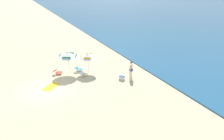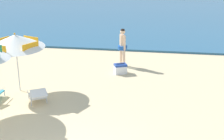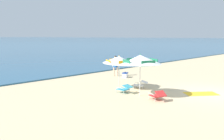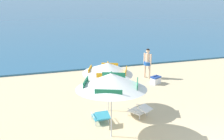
{
  "view_description": "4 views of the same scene",
  "coord_description": "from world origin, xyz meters",
  "px_view_note": "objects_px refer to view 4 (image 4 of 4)",
  "views": [
    {
      "loc": [
        16.65,
        -0.62,
        7.72
      ],
      "look_at": [
        -0.5,
        6.44,
        0.79
      ],
      "focal_mm": 32.34,
      "sensor_mm": 36.0,
      "label": 1
    },
    {
      "loc": [
        1.96,
        -4.93,
        4.26
      ],
      "look_at": [
        0.44,
        4.45,
        1.04
      ],
      "focal_mm": 50.33,
      "sensor_mm": 36.0,
      "label": 2
    },
    {
      "loc": [
        -13.24,
        -4.9,
        3.22
      ],
      "look_at": [
        -1.76,
        6.49,
        0.88
      ],
      "focal_mm": 37.52,
      "sensor_mm": 36.0,
      "label": 3
    },
    {
      "loc": [
        -5.69,
        -4.98,
        4.8
      ],
      "look_at": [
        -2.34,
        6.07,
        1.29
      ],
      "focal_mm": 43.48,
      "sensor_mm": 36.0,
      "label": 4
    }
  ],
  "objects_px": {
    "lounge_chair_under_umbrella": "(101,116)",
    "cooler_box": "(156,80)",
    "lounge_chair_facing_sea": "(140,110)",
    "person_standing_near_shore": "(147,61)",
    "beach_umbrella_striped_main": "(111,81)",
    "beach_umbrella_striped_second": "(108,68)"
  },
  "relations": [
    {
      "from": "beach_umbrella_striped_second",
      "to": "lounge_chair_facing_sea",
      "type": "relative_size",
      "value": 2.55
    },
    {
      "from": "lounge_chair_under_umbrella",
      "to": "cooler_box",
      "type": "bearing_deg",
      "value": 41.21
    },
    {
      "from": "person_standing_near_shore",
      "to": "cooler_box",
      "type": "distance_m",
      "value": 1.25
    },
    {
      "from": "cooler_box",
      "to": "lounge_chair_under_umbrella",
      "type": "bearing_deg",
      "value": -138.79
    },
    {
      "from": "beach_umbrella_striped_second",
      "to": "lounge_chair_under_umbrella",
      "type": "xyz_separation_m",
      "value": [
        -0.55,
        -0.95,
        -1.52
      ]
    },
    {
      "from": "lounge_chair_facing_sea",
      "to": "person_standing_near_shore",
      "type": "distance_m",
      "value": 4.84
    },
    {
      "from": "beach_umbrella_striped_main",
      "to": "lounge_chair_under_umbrella",
      "type": "relative_size",
      "value": 3.29
    },
    {
      "from": "beach_umbrella_striped_main",
      "to": "cooler_box",
      "type": "bearing_deg",
      "value": 49.52
    },
    {
      "from": "person_standing_near_shore",
      "to": "lounge_chair_facing_sea",
      "type": "bearing_deg",
      "value": -117.08
    },
    {
      "from": "beach_umbrella_striped_main",
      "to": "beach_umbrella_striped_second",
      "type": "bearing_deg",
      "value": 77.08
    },
    {
      "from": "beach_umbrella_striped_main",
      "to": "cooler_box",
      "type": "distance_m",
      "value": 6.0
    },
    {
      "from": "beach_umbrella_striped_second",
      "to": "cooler_box",
      "type": "height_order",
      "value": "beach_umbrella_striped_second"
    },
    {
      "from": "beach_umbrella_striped_main",
      "to": "cooler_box",
      "type": "height_order",
      "value": "beach_umbrella_striped_main"
    },
    {
      "from": "lounge_chair_under_umbrella",
      "to": "cooler_box",
      "type": "xyz_separation_m",
      "value": [
        3.82,
        3.34,
        -0.08
      ]
    },
    {
      "from": "beach_umbrella_striped_main",
      "to": "lounge_chair_under_umbrella",
      "type": "xyz_separation_m",
      "value": [
        -0.1,
        1.02,
        -1.7
      ]
    },
    {
      "from": "person_standing_near_shore",
      "to": "cooler_box",
      "type": "xyz_separation_m",
      "value": [
        0.05,
        -1.0,
        -0.76
      ]
    },
    {
      "from": "lounge_chair_under_umbrella",
      "to": "lounge_chair_facing_sea",
      "type": "xyz_separation_m",
      "value": [
        1.58,
        0.07,
        0.0
      ]
    },
    {
      "from": "beach_umbrella_striped_main",
      "to": "lounge_chair_facing_sea",
      "type": "height_order",
      "value": "beach_umbrella_striped_main"
    },
    {
      "from": "beach_umbrella_striped_main",
      "to": "lounge_chair_facing_sea",
      "type": "xyz_separation_m",
      "value": [
        1.49,
        1.09,
        -1.7
      ]
    },
    {
      "from": "beach_umbrella_striped_second",
      "to": "cooler_box",
      "type": "bearing_deg",
      "value": 36.17
    },
    {
      "from": "beach_umbrella_striped_main",
      "to": "person_standing_near_shore",
      "type": "distance_m",
      "value": 6.57
    },
    {
      "from": "beach_umbrella_striped_main",
      "to": "person_standing_near_shore",
      "type": "bearing_deg",
      "value": 55.59
    }
  ]
}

